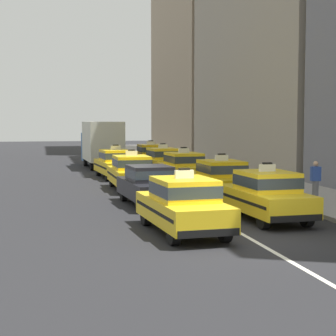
# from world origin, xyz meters

# --- Properties ---
(ground_plane) EXTENTS (160.00, 160.00, 0.00)m
(ground_plane) POSITION_xyz_m (0.00, 0.00, 0.00)
(ground_plane) COLOR #232326
(lane_stripe_left_right) EXTENTS (0.14, 80.00, 0.01)m
(lane_stripe_left_right) POSITION_xyz_m (0.00, 20.00, 0.00)
(lane_stripe_left_right) COLOR silver
(lane_stripe_left_right) RESTS_ON ground
(sidewalk_curb) EXTENTS (4.00, 90.00, 0.15)m
(sidewalk_curb) POSITION_xyz_m (5.60, 15.00, 0.07)
(sidewalk_curb) COLOR #9E9993
(sidewalk_curb) RESTS_ON ground
(taxi_left_nearest) EXTENTS (2.10, 4.67, 1.96)m
(taxi_left_nearest) POSITION_xyz_m (-1.68, 1.32, 0.88)
(taxi_left_nearest) COLOR black
(taxi_left_nearest) RESTS_ON ground
(sedan_left_second) EXTENTS (2.03, 4.40, 1.58)m
(sedan_left_second) POSITION_xyz_m (-1.63, 7.14, 0.85)
(sedan_left_second) COLOR black
(sedan_left_second) RESTS_ON ground
(taxi_left_third) EXTENTS (1.85, 4.57, 1.96)m
(taxi_left_third) POSITION_xyz_m (-1.54, 12.35, 0.88)
(taxi_left_third) COLOR black
(taxi_left_third) RESTS_ON ground
(taxi_left_fourth) EXTENTS (2.12, 4.67, 1.96)m
(taxi_left_fourth) POSITION_xyz_m (-1.58, 18.18, 0.88)
(taxi_left_fourth) COLOR black
(taxi_left_fourth) RESTS_ON ground
(box_truck_left_fifth) EXTENTS (2.50, 7.04, 3.27)m
(box_truck_left_fifth) POSITION_xyz_m (-1.63, 25.96, 1.78)
(box_truck_left_fifth) COLOR black
(box_truck_left_fifth) RESTS_ON ground
(taxi_right_nearest) EXTENTS (2.02, 4.64, 1.96)m
(taxi_right_nearest) POSITION_xyz_m (1.57, 2.95, 0.88)
(taxi_right_nearest) COLOR black
(taxi_right_nearest) RESTS_ON ground
(taxi_right_second) EXTENTS (1.93, 4.61, 1.96)m
(taxi_right_second) POSITION_xyz_m (1.68, 8.26, 0.88)
(taxi_right_second) COLOR black
(taxi_right_second) RESTS_ON ground
(taxi_right_third) EXTENTS (2.13, 4.67, 1.96)m
(taxi_right_third) POSITION_xyz_m (1.54, 14.38, 0.88)
(taxi_right_third) COLOR black
(taxi_right_third) RESTS_ON ground
(taxi_right_fourth) EXTENTS (2.11, 4.67, 1.96)m
(taxi_right_fourth) POSITION_xyz_m (1.50, 19.52, 0.88)
(taxi_right_fourth) COLOR black
(taxi_right_fourth) RESTS_ON ground
(taxi_right_fifth) EXTENTS (1.88, 4.59, 1.96)m
(taxi_right_fifth) POSITION_xyz_m (1.75, 24.89, 0.88)
(taxi_right_fifth) COLOR black
(taxi_right_fifth) RESTS_ON ground
(pedestrian_near_crosswalk) EXTENTS (0.36, 0.24, 1.66)m
(pedestrian_near_crosswalk) POSITION_xyz_m (4.46, 5.07, 0.99)
(pedestrian_near_crosswalk) COLOR slate
(pedestrian_near_crosswalk) RESTS_ON sidewalk_curb
(fire_hydrant) EXTENTS (0.36, 0.22, 0.73)m
(fire_hydrant) POSITION_xyz_m (4.08, 8.00, 0.55)
(fire_hydrant) COLOR red
(fire_hydrant) RESTS_ON sidewalk_curb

